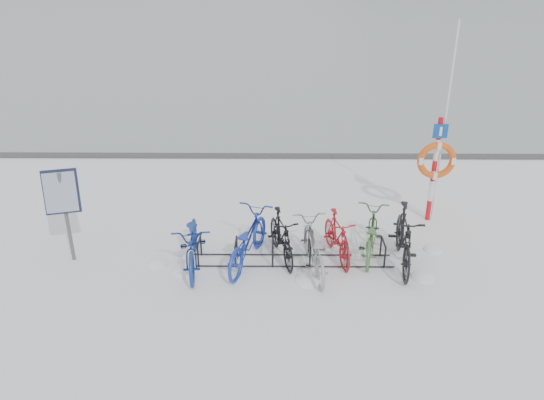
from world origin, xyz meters
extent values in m
plane|color=white|center=(0.00, 0.00, 0.00)|extent=(900.00, 900.00, 0.00)
cube|color=#3F3F42|center=(0.00, 5.90, 0.05)|extent=(400.00, 0.25, 0.10)
cylinder|color=black|center=(-1.80, -0.22, 0.22)|extent=(0.04, 0.04, 0.44)
cylinder|color=black|center=(-1.80, 0.22, 0.22)|extent=(0.04, 0.04, 0.44)
cylinder|color=black|center=(-1.80, 0.00, 0.44)|extent=(0.04, 0.44, 0.04)
cylinder|color=black|center=(-1.08, -0.22, 0.22)|extent=(0.04, 0.04, 0.44)
cylinder|color=black|center=(-1.08, 0.22, 0.22)|extent=(0.04, 0.04, 0.44)
cylinder|color=black|center=(-1.08, 0.00, 0.44)|extent=(0.04, 0.44, 0.04)
cylinder|color=black|center=(-0.36, -0.22, 0.22)|extent=(0.04, 0.04, 0.44)
cylinder|color=black|center=(-0.36, 0.22, 0.22)|extent=(0.04, 0.04, 0.44)
cylinder|color=black|center=(-0.36, 0.00, 0.44)|extent=(0.04, 0.44, 0.04)
cylinder|color=black|center=(0.36, -0.22, 0.22)|extent=(0.04, 0.04, 0.44)
cylinder|color=black|center=(0.36, 0.22, 0.22)|extent=(0.04, 0.04, 0.44)
cylinder|color=black|center=(0.36, 0.00, 0.44)|extent=(0.04, 0.44, 0.04)
cylinder|color=black|center=(1.08, -0.22, 0.22)|extent=(0.04, 0.04, 0.44)
cylinder|color=black|center=(1.08, 0.22, 0.22)|extent=(0.04, 0.04, 0.44)
cylinder|color=black|center=(1.08, 0.00, 0.44)|extent=(0.04, 0.44, 0.04)
cylinder|color=black|center=(1.80, -0.22, 0.22)|extent=(0.04, 0.04, 0.44)
cylinder|color=black|center=(1.80, 0.22, 0.22)|extent=(0.04, 0.04, 0.44)
cylinder|color=black|center=(1.80, 0.00, 0.44)|extent=(0.04, 0.44, 0.04)
cylinder|color=black|center=(0.00, -0.22, 0.02)|extent=(4.00, 0.03, 0.03)
cylinder|color=black|center=(0.00, 0.22, 0.02)|extent=(4.00, 0.03, 0.03)
cylinder|color=#595B5E|center=(-4.32, 0.04, 0.93)|extent=(0.07, 0.07, 1.85)
cube|color=black|center=(-4.32, 0.01, 1.49)|extent=(0.68, 0.40, 0.84)
cube|color=#8C99AD|center=(-4.32, -0.03, 1.49)|extent=(0.60, 0.31, 0.75)
cylinder|color=red|center=(3.17, 1.86, 0.24)|extent=(0.11, 0.11, 0.48)
cylinder|color=silver|center=(3.17, 1.86, 0.72)|extent=(0.11, 0.11, 0.48)
cylinder|color=red|center=(3.17, 1.86, 1.20)|extent=(0.11, 0.11, 0.48)
cylinder|color=silver|center=(3.17, 1.86, 1.68)|extent=(0.11, 0.11, 0.48)
cylinder|color=red|center=(3.17, 1.86, 2.16)|extent=(0.11, 0.11, 0.48)
torus|color=#DC5214|center=(3.17, 1.77, 1.47)|extent=(0.84, 0.14, 0.84)
cube|color=#0D3F94|center=(3.17, 1.78, 2.13)|extent=(0.31, 0.03, 0.31)
cylinder|color=silver|center=(3.28, 1.91, 2.18)|extent=(0.04, 0.04, 4.37)
imported|color=navy|center=(-1.89, -0.13, 0.52)|extent=(0.91, 2.06, 1.05)
imported|color=#1A34A1|center=(-0.85, 0.00, 0.53)|extent=(1.26, 2.13, 1.06)
imported|color=black|center=(-0.19, 0.18, 0.50)|extent=(0.88, 1.73, 1.00)
imported|color=gray|center=(0.41, -0.27, 0.49)|extent=(0.90, 1.96, 0.99)
imported|color=#A41620|center=(0.92, 0.21, 0.48)|extent=(0.77, 1.66, 0.96)
imported|color=#3F6F39|center=(1.60, 0.35, 0.47)|extent=(1.00, 1.88, 0.94)
imported|color=black|center=(2.16, -0.04, 0.60)|extent=(0.76, 2.04, 1.20)
ellipsoid|color=white|center=(0.47, 0.74, 0.00)|extent=(0.38, 0.38, 0.13)
ellipsoid|color=white|center=(2.94, 0.47, 0.00)|extent=(0.40, 0.40, 0.14)
ellipsoid|color=white|center=(-2.63, -0.11, 0.00)|extent=(0.44, 0.44, 0.15)
ellipsoid|color=white|center=(1.39, 0.36, 0.00)|extent=(0.48, 0.48, 0.17)
ellipsoid|color=white|center=(0.31, -0.68, 0.00)|extent=(0.53, 0.53, 0.18)
ellipsoid|color=white|center=(2.47, -0.55, 0.00)|extent=(0.47, 0.47, 0.16)
ellipsoid|color=white|center=(-2.06, -0.37, 0.00)|extent=(0.53, 0.53, 0.18)
camera|label=1|loc=(-0.29, -9.00, 5.52)|focal=35.00mm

